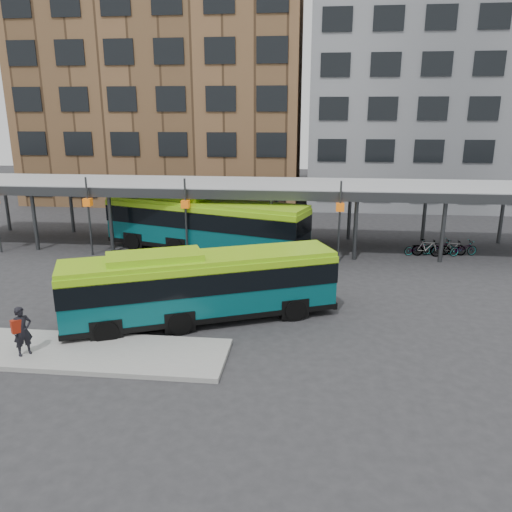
{
  "coord_description": "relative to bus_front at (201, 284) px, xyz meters",
  "views": [
    {
      "loc": [
        4.29,
        -18.68,
        8.49
      ],
      "look_at": [
        1.76,
        4.37,
        1.8
      ],
      "focal_mm": 35.0,
      "sensor_mm": 36.0,
      "label": 1
    }
  ],
  "objects": [
    {
      "name": "bus_front",
      "position": [
        0.0,
        0.0,
        0.0
      ],
      "size": [
        11.3,
        6.59,
        3.1
      ],
      "rotation": [
        0.0,
        0.0,
        0.4
      ],
      "color": "#074A50",
      "rests_on": "ground"
    },
    {
      "name": "building_brick",
      "position": [
        -9.87,
        31.47,
        9.38
      ],
      "size": [
        26.0,
        14.0,
        22.0
      ],
      "primitive_type": "cube",
      "color": "brown",
      "rests_on": "ground"
    },
    {
      "name": "ground",
      "position": [
        0.13,
        -0.53,
        -1.62
      ],
      "size": [
        120.0,
        120.0,
        0.0
      ],
      "primitive_type": "plane",
      "color": "#28282B",
      "rests_on": "ground"
    },
    {
      "name": "boarding_island",
      "position": [
        -5.37,
        -3.53,
        -1.53
      ],
      "size": [
        14.0,
        3.0,
        0.18
      ],
      "primitive_type": "cube",
      "color": "gray",
      "rests_on": "ground"
    },
    {
      "name": "pedestrian",
      "position": [
        -5.53,
        -4.08,
        -0.52
      ],
      "size": [
        0.76,
        0.78,
        1.8
      ],
      "rotation": [
        0.0,
        0.0,
        0.85
      ],
      "color": "black",
      "rests_on": "boarding_island"
    },
    {
      "name": "canopy",
      "position": [
        0.07,
        12.34,
        2.29
      ],
      "size": [
        40.0,
        6.53,
        4.8
      ],
      "color": "#999B9E",
      "rests_on": "ground"
    },
    {
      "name": "building_grey",
      "position": [
        16.13,
        31.47,
        8.38
      ],
      "size": [
        24.0,
        14.0,
        20.0
      ],
      "primitive_type": "cube",
      "color": "slate",
      "rests_on": "ground"
    },
    {
      "name": "bike_rack",
      "position": [
        12.46,
        11.41,
        -1.13
      ],
      "size": [
        4.59,
        1.33,
        1.07
      ],
      "color": "slate",
      "rests_on": "ground"
    },
    {
      "name": "bus_rear",
      "position": [
        -2.1,
        10.53,
        0.25
      ],
      "size": [
        13.25,
        6.7,
        3.59
      ],
      "rotation": [
        0.0,
        0.0,
        -0.32
      ],
      "color": "#074A50",
      "rests_on": "ground"
    }
  ]
}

